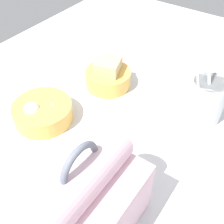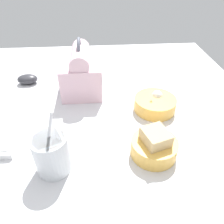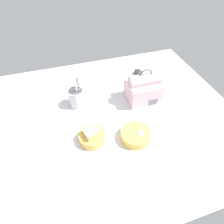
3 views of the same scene
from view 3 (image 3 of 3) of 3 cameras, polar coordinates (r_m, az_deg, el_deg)
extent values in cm
cube|color=silver|center=(94.17, -1.82, -1.84)|extent=(140.00, 110.00, 2.00)
cube|color=silver|center=(116.86, -2.88, 10.96)|extent=(32.72, 13.84, 1.80)
cube|color=white|center=(116.24, -2.90, 11.38)|extent=(30.10, 11.35, 0.30)
cube|color=beige|center=(100.62, 10.13, 6.83)|extent=(18.32, 14.35, 11.92)
cylinder|color=beige|center=(95.83, 10.74, 10.34)|extent=(17.41, 6.56, 6.56)
cube|color=slate|center=(99.08, 13.30, 3.30)|extent=(5.13, 0.30, 3.58)
torus|color=slate|center=(94.11, 10.99, 11.77)|extent=(7.41, 1.00, 7.41)
cylinder|color=silver|center=(97.88, -11.45, 4.59)|extent=(8.56, 8.56, 10.38)
cylinder|color=gold|center=(94.69, -11.89, 6.75)|extent=(7.54, 7.54, 0.60)
cylinder|color=silver|center=(93.47, -11.59, 7.33)|extent=(0.70, 3.57, 11.75)
cylinder|color=#EAB24C|center=(83.05, -6.44, -8.12)|extent=(12.22, 12.22, 4.53)
cube|color=tan|center=(81.01, -6.58, -7.13)|extent=(8.28, 7.89, 6.34)
cylinder|color=#EAB24C|center=(83.90, 7.61, -7.55)|extent=(13.90, 13.90, 4.39)
ellipsoid|color=white|center=(82.74, 9.33, -7.12)|extent=(3.78, 3.78, 4.45)
cone|color=#F4DB84|center=(83.44, 6.08, -6.34)|extent=(6.28, 6.28, 3.73)
sphere|color=#4C5623|center=(81.84, 9.04, -9.70)|extent=(1.67, 1.67, 1.67)
sphere|color=#4C5623|center=(82.40, 9.19, -9.14)|extent=(1.67, 1.67, 1.67)
ellipsoid|color=#333338|center=(121.44, 8.59, 12.59)|extent=(5.42, 7.97, 3.72)
camera|label=1|loc=(1.02, 19.04, 32.63)|focal=45.00mm
camera|label=2|loc=(0.75, -44.33, 14.50)|focal=35.00mm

